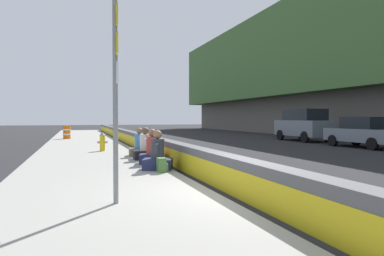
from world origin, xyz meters
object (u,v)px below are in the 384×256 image
at_px(construction_barrel, 67,132).
at_px(parked_car_fourth, 304,125).
at_px(fire_hydrant, 102,141).
at_px(parked_car_third, 364,132).
at_px(route_sign_post, 116,85).
at_px(seated_person_far, 139,147).
at_px(seated_person_middle, 152,153).
at_px(backpack, 162,165).
at_px(seated_person_foreground, 158,157).
at_px(seated_person_rear, 145,149).

height_order(construction_barrel, parked_car_fourth, parked_car_fourth).
bearing_deg(fire_hydrant, parked_car_third, -93.79).
relative_size(route_sign_post, seated_person_far, 3.20).
relative_size(route_sign_post, seated_person_middle, 3.12).
relative_size(route_sign_post, backpack, 9.00).
distance_m(seated_person_foreground, seated_person_rear, 2.70).
bearing_deg(seated_person_far, fire_hydrant, 25.67).
distance_m(seated_person_far, parked_car_fourth, 15.12).
relative_size(seated_person_far, parked_car_third, 0.25).
xyz_separation_m(seated_person_foreground, construction_barrel, (17.22, 2.90, 0.12)).
xyz_separation_m(backpack, construction_barrel, (17.79, 2.89, 0.28)).
xyz_separation_m(seated_person_rear, backpack, (-3.27, 0.15, -0.17)).
height_order(seated_person_foreground, parked_car_third, parked_car_third).
height_order(seated_person_far, parked_car_fourth, parked_car_fourth).
xyz_separation_m(seated_person_foreground, parked_car_fourth, (11.54, -13.20, 0.68)).
bearing_deg(parked_car_third, seated_person_foreground, 113.52).
bearing_deg(backpack, construction_barrel, 9.24).
bearing_deg(seated_person_middle, parked_car_fourth, -52.15).
height_order(fire_hydrant, backpack, fire_hydrant).
xyz_separation_m(backpack, parked_car_third, (6.22, -12.98, 0.53)).
relative_size(construction_barrel, parked_car_third, 0.21).
xyz_separation_m(construction_barrel, parked_car_third, (-11.57, -15.87, 0.24)).
bearing_deg(fire_hydrant, seated_person_middle, -166.44).
relative_size(parked_car_third, parked_car_fourth, 0.94).
xyz_separation_m(fire_hydrant, seated_person_middle, (-5.19, -1.25, -0.09)).
bearing_deg(seated_person_far, parked_car_third, -82.49).
xyz_separation_m(seated_person_middle, parked_car_third, (4.26, -12.84, 0.36)).
distance_m(seated_person_rear, parked_car_fourth, 15.79).
bearing_deg(seated_person_foreground, parked_car_third, -66.48).
distance_m(seated_person_foreground, parked_car_fourth, 17.55).
xyz_separation_m(route_sign_post, parked_car_fourth, (15.45, -14.81, -1.05)).
bearing_deg(seated_person_middle, construction_barrel, 10.82).
distance_m(fire_hydrant, seated_person_far, 2.92).
height_order(fire_hydrant, seated_person_rear, seated_person_rear).
relative_size(fire_hydrant, seated_person_far, 0.78).
distance_m(fire_hydrant, parked_car_third, 14.13).
xyz_separation_m(seated_person_middle, backpack, (-1.96, 0.13, -0.17)).
xyz_separation_m(fire_hydrant, seated_person_far, (-2.63, -1.26, -0.10)).
relative_size(route_sign_post, seated_person_foreground, 3.11).
bearing_deg(route_sign_post, seated_person_foreground, -22.50).
bearing_deg(seated_person_rear, seated_person_far, 0.23).
distance_m(route_sign_post, backpack, 4.16).
relative_size(seated_person_far, construction_barrel, 1.18).
bearing_deg(fire_hydrant, backpack, -171.10).
height_order(seated_person_middle, construction_barrel, seated_person_middle).
height_order(seated_person_foreground, backpack, seated_person_foreground).
bearing_deg(seated_person_rear, fire_hydrant, 18.06).
distance_m(fire_hydrant, construction_barrel, 10.79).
distance_m(seated_person_rear, parked_car_third, 13.17).
bearing_deg(seated_person_middle, parked_car_third, -71.66).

